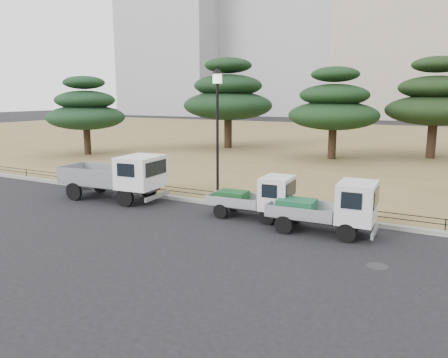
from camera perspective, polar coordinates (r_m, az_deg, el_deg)
The scene contains 14 objects.
ground at distance 16.08m, azimuth -3.42°, elevation -5.73°, with size 220.00×220.00×0.00m, color black.
lawn at distance 44.65m, azimuth 17.86°, elevation 4.50°, with size 120.00×56.00×0.15m, color olive.
curb at distance 18.23m, azimuth 0.90°, elevation -3.46°, with size 120.00×0.25×0.16m, color gray.
truck_large at distance 19.86m, azimuth -13.75°, elevation 0.52°, with size 4.81×2.21×2.04m.
truck_kei_front at distance 16.46m, azimuth 4.36°, elevation -2.36°, with size 3.21×1.50×1.67m.
truck_kei_rear at distance 15.02m, azimuth 13.65°, elevation -3.59°, with size 3.57×1.68×1.83m.
street_lamp at distance 18.33m, azimuth -0.87°, elevation 8.70°, with size 0.50×0.50×5.54m.
pipe_fence at distance 18.28m, azimuth 1.12°, elevation -2.26°, with size 38.00×0.04×0.40m.
tarp_pile at distance 23.37m, azimuth -17.73°, elevation 0.47°, with size 1.82×1.45×1.10m.
manhole at distance 12.82m, azimuth 19.40°, elevation -10.70°, with size 0.60×0.60×0.01m, color #2D2D30.
pine_west_far at distance 35.00m, azimuth -17.64°, elevation 8.64°, with size 5.84×5.84×5.90m.
pine_west_near at distance 37.63m, azimuth 0.54°, elevation 10.72°, with size 7.58×7.58×7.58m.
pine_center_left at distance 31.82m, azimuth 14.15°, elevation 9.19°, with size 6.31×6.31×6.42m.
pine_center_right at distance 34.60m, azimuth 25.86°, elevation 9.27°, with size 6.73×6.73×7.14m.
Camera 1 is at (8.18, -13.06, 4.57)m, focal length 35.00 mm.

